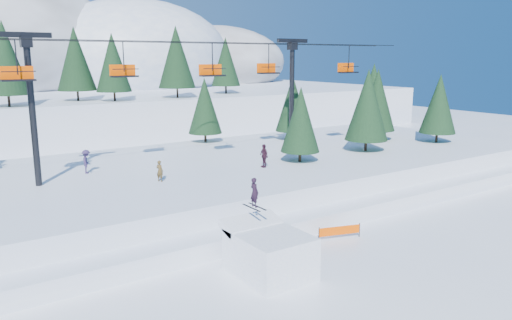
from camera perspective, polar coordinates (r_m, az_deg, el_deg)
ground at (r=26.10m, az=5.76°, el=-13.77°), size 160.00×160.00×0.00m
mid_shelf at (r=40.33m, az=-10.77°, el=-2.78°), size 70.00×22.00×2.50m
berm at (r=31.95m, az=-3.49°, el=-7.78°), size 70.00×6.00×1.10m
jump_kicker at (r=26.44m, az=1.45°, el=-10.43°), size 3.35×4.57×4.90m
chairlift at (r=39.87m, az=-8.94°, el=8.88°), size 46.00×3.21×10.28m
conifer_stand at (r=40.87m, az=-10.28°, el=5.24°), size 62.77×17.12×8.17m
distant_skiers at (r=39.52m, az=-10.48°, el=0.12°), size 30.85×7.03×1.88m
banner_near at (r=31.91m, az=9.52°, el=-7.98°), size 2.74×0.86×0.90m
banner_far at (r=37.40m, az=13.19°, el=-5.17°), size 2.86×0.08×0.90m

